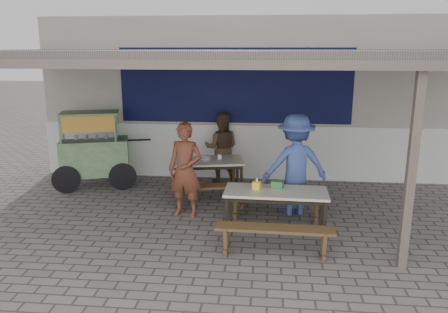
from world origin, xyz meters
The scene contains 17 objects.
ground centered at (0.00, 0.00, 0.00)m, with size 60.00×60.00×0.00m, color slate.
back_wall centered at (0.00, 3.58, 1.72)m, with size 9.00×1.28×3.50m.
warung_roof centered at (0.02, 0.90, 2.71)m, with size 9.00×4.21×2.81m.
table_left centered at (-0.59, 1.62, 0.67)m, with size 1.42×0.99×0.75m.
bench_left_street centered at (-0.46, 0.96, 0.34)m, with size 1.43×0.54×0.45m.
bench_left_wall centered at (-0.71, 2.28, 0.34)m, with size 1.43×0.54×0.45m.
table_right centered at (0.67, -0.12, 0.67)m, with size 1.57×0.69×0.75m.
bench_right_street centered at (0.65, -0.81, 0.34)m, with size 1.66×0.33×0.45m.
bench_right_wall centered at (0.69, 0.57, 0.34)m, with size 1.66×0.33×0.45m.
vendor_cart centered at (-3.06, 2.06, 0.86)m, with size 1.86×1.16×1.58m.
patron_street_side centered at (-0.86, 0.61, 0.82)m, with size 0.60×0.39×1.64m, color brown.
patron_wall_side centered at (-0.45, 2.61, 0.76)m, with size 0.74×0.58×1.52m, color brown.
patron_right_table centered at (1.01, 0.91, 0.89)m, with size 1.14×0.66×1.77m, color #4159A6.
tissue_box centered at (0.38, -0.06, 0.81)m, with size 0.12×0.12×0.12m, color yellow.
donation_box centered at (0.69, -0.01, 0.81)m, with size 0.17×0.11×0.11m, color #316E36.
condiment_jar centered at (-0.39, 1.71, 0.79)m, with size 0.08×0.08×0.09m, color white.
condiment_bowl centered at (-0.65, 1.60, 0.77)m, with size 0.19×0.19×0.05m, color white.
Camera 1 is at (0.50, -6.44, 2.86)m, focal length 35.00 mm.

